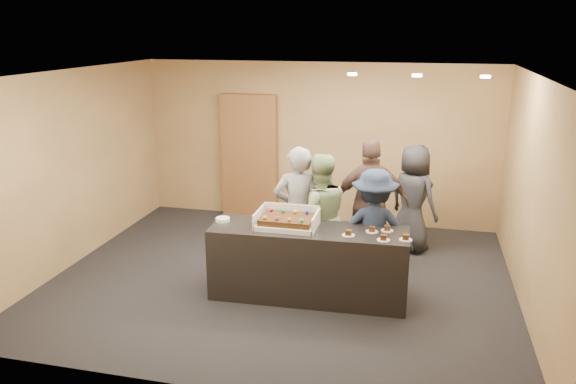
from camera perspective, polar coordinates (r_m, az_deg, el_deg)
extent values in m
plane|color=black|center=(7.63, -0.64, -8.73)|extent=(6.00, 6.00, 0.00)
plane|color=white|center=(6.93, -0.71, 11.93)|extent=(6.00, 6.00, 0.00)
cube|color=olive|center=(9.54, 3.02, 4.96)|extent=(6.00, 0.04, 2.70)
cube|color=olive|center=(4.90, -7.89, -6.46)|extent=(6.00, 0.04, 2.70)
cube|color=olive|center=(8.39, -20.96, 2.29)|extent=(0.04, 5.00, 2.70)
cube|color=olive|center=(7.08, 23.60, -0.50)|extent=(0.04, 5.00, 2.70)
cube|color=black|center=(6.96, 2.09, -7.23)|extent=(2.43, 0.80, 0.90)
cube|color=brown|center=(9.79, -3.94, 3.62)|extent=(0.98, 0.15, 2.16)
cube|color=white|center=(6.84, -0.10, -3.33)|extent=(0.71, 0.50, 0.06)
cube|color=white|center=(6.91, -2.99, -2.57)|extent=(0.02, 0.50, 0.19)
cube|color=white|center=(6.75, 2.85, -3.03)|extent=(0.02, 0.50, 0.19)
cube|color=white|center=(7.04, 0.37, -2.07)|extent=(0.71, 0.02, 0.22)
cube|color=black|center=(6.82, -0.10, -2.82)|extent=(0.63, 0.43, 0.07)
sphere|color=red|center=(7.00, -1.71, -1.82)|extent=(0.05, 0.05, 0.05)
sphere|color=#18954B|center=(6.96, -0.50, -1.91)|extent=(0.05, 0.05, 0.05)
sphere|color=yellow|center=(6.93, 0.71, -2.00)|extent=(0.05, 0.05, 0.05)
sphere|color=#171AC3|center=(6.90, 1.94, -2.09)|extent=(0.05, 0.05, 0.05)
sphere|color=gold|center=(6.72, -2.38, -2.60)|extent=(0.05, 0.05, 0.05)
sphere|color=#A12298|center=(6.68, -1.13, -2.70)|extent=(0.05, 0.05, 0.05)
sphere|color=orange|center=(6.65, 0.13, -2.80)|extent=(0.05, 0.05, 0.05)
sphere|color=#24B76F|center=(6.62, 1.41, -2.90)|extent=(0.05, 0.05, 0.05)
cylinder|color=white|center=(7.09, -6.65, -2.79)|extent=(0.18, 0.18, 0.04)
cylinder|color=white|center=(6.61, 6.15, -4.39)|extent=(0.15, 0.15, 0.01)
cube|color=black|center=(6.60, 6.16, -4.11)|extent=(0.07, 0.06, 0.06)
cylinder|color=white|center=(6.76, 8.52, -4.00)|extent=(0.15, 0.15, 0.01)
cube|color=black|center=(6.75, 8.53, -3.73)|extent=(0.07, 0.06, 0.06)
cylinder|color=white|center=(6.52, 9.67, -4.83)|extent=(0.15, 0.15, 0.01)
cube|color=black|center=(6.51, 9.69, -4.55)|extent=(0.07, 0.06, 0.06)
cylinder|color=white|center=(6.82, 10.03, -3.88)|extent=(0.15, 0.15, 0.01)
cube|color=black|center=(6.81, 10.05, -3.61)|extent=(0.07, 0.06, 0.06)
cylinder|color=white|center=(6.58, 11.86, -4.77)|extent=(0.15, 0.15, 0.01)
cube|color=black|center=(6.57, 11.88, -4.49)|extent=(0.07, 0.06, 0.06)
imported|color=gray|center=(7.47, 1.00, -1.99)|extent=(0.75, 0.61, 1.77)
imported|color=#93AD7B|center=(7.37, 3.17, -2.55)|extent=(1.01, 0.91, 1.70)
imported|color=#1E2B43|center=(7.17, 8.69, -3.82)|extent=(1.07, 0.69, 1.57)
imported|color=#51382D|center=(7.81, 8.38, -1.17)|extent=(1.13, 0.68, 1.81)
imported|color=#28292E|center=(8.52, 12.58, -0.61)|extent=(0.94, 0.87, 1.61)
cylinder|color=#FFEAC6|center=(7.27, 6.54, 11.81)|extent=(0.12, 0.12, 0.03)
cylinder|color=#FFEAC6|center=(7.22, 12.98, 11.47)|extent=(0.12, 0.12, 0.03)
cylinder|color=#FFEAC6|center=(7.25, 19.42, 10.99)|extent=(0.12, 0.12, 0.03)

